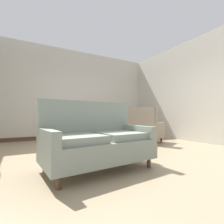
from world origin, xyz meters
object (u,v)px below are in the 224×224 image
object	(u,v)px
coffee_table	(113,131)
armchair_near_sideboard	(145,128)
sideboard	(109,122)
porcelain_vase	(113,121)
armchair_near_window	(86,128)
settee	(97,140)
side_table	(127,127)

from	to	relation	value
coffee_table	armchair_near_sideboard	xyz separation A→B (m)	(1.24, 0.30, 0.01)
sideboard	porcelain_vase	bearing A→B (deg)	-116.20
coffee_table	porcelain_vase	size ratio (longest dim) A/B	2.58
porcelain_vase	armchair_near_window	bearing A→B (deg)	99.46
armchair_near_sideboard	sideboard	xyz separation A→B (m)	(-0.19, 1.86, 0.11)
coffee_table	settee	distance (m)	1.49
armchair_near_window	porcelain_vase	bearing A→B (deg)	85.27
side_table	coffee_table	bearing A→B (deg)	-138.51
coffee_table	sideboard	distance (m)	2.40
armchair_near_sideboard	side_table	xyz separation A→B (m)	(-0.21, 0.61, -0.01)
armchair_near_sideboard	armchair_near_window	bearing A→B (deg)	30.78
armchair_near_window	coffee_table	bearing A→B (deg)	85.16
coffee_table	side_table	world-z (taller)	side_table
settee	side_table	distance (m)	2.86
coffee_table	armchair_near_window	distance (m)	1.33
porcelain_vase	armchair_near_window	xyz separation A→B (m)	(-0.22, 1.29, -0.24)
coffee_table	side_table	size ratio (longest dim) A/B	1.34
settee	armchair_near_window	size ratio (longest dim) A/B	1.53
armchair_near_window	sideboard	world-z (taller)	sideboard
coffee_table	side_table	xyz separation A→B (m)	(1.03, 0.91, 0.00)
porcelain_vase	coffee_table	bearing A→B (deg)	-87.42
armchair_near_window	sideboard	bearing A→B (deg)	-160.55
armchair_near_sideboard	side_table	bearing A→B (deg)	-5.12
armchair_near_sideboard	settee	bearing A→B (deg)	99.42
settee	side_table	xyz separation A→B (m)	(1.97, 2.07, 0.01)
porcelain_vase	armchair_near_window	distance (m)	1.33
porcelain_vase	side_table	world-z (taller)	porcelain_vase
settee	coffee_table	bearing A→B (deg)	46.21
porcelain_vase	settee	xyz separation A→B (m)	(-0.94, -1.18, -0.25)
armchair_near_window	side_table	world-z (taller)	armchair_near_window
porcelain_vase	sideboard	distance (m)	2.39
coffee_table	sideboard	bearing A→B (deg)	64.05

